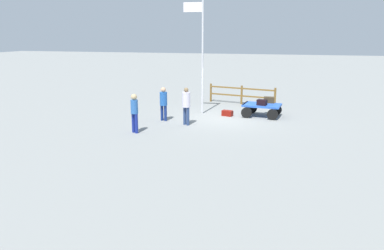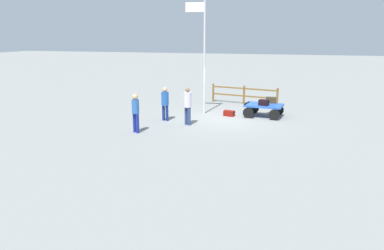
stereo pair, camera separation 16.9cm
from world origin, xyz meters
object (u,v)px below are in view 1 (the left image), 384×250
at_px(luggage_cart, 261,107).
at_px(worker_lead, 186,103).
at_px(suitcase_tan, 227,113).
at_px(flagpole, 201,49).
at_px(suitcase_olive, 262,102).
at_px(suitcase_navy, 269,100).
at_px(worker_supervisor, 164,101).
at_px(worker_trailing, 134,110).

height_order(luggage_cart, worker_lead, worker_lead).
height_order(suitcase_tan, flagpole, flagpole).
bearing_deg(suitcase_olive, luggage_cart, -83.56).
height_order(suitcase_navy, suitcase_tan, suitcase_navy).
bearing_deg(worker_supervisor, suitcase_olive, -157.41).
xyz_separation_m(suitcase_navy, suitcase_tan, (2.03, 0.83, -0.65)).
bearing_deg(suitcase_tan, suitcase_olive, -178.52).
relative_size(suitcase_olive, flagpole, 0.09).
height_order(suitcase_olive, flagpole, flagpole).
relative_size(suitcase_olive, suitcase_navy, 0.97).
bearing_deg(worker_lead, flagpole, -90.49).
bearing_deg(suitcase_olive, worker_trailing, 41.36).
xyz_separation_m(suitcase_tan, worker_lead, (1.52, 2.41, 0.89)).
bearing_deg(luggage_cart, worker_supervisor, 25.99).
bearing_deg(suitcase_olive, worker_lead, 37.11).
height_order(suitcase_olive, suitcase_navy, suitcase_navy).
bearing_deg(worker_lead, luggage_cart, -139.28).
bearing_deg(suitcase_tan, worker_lead, 57.82).
height_order(luggage_cart, suitcase_olive, suitcase_olive).
height_order(suitcase_navy, worker_trailing, worker_trailing).
relative_size(suitcase_olive, suitcase_tan, 0.90).
bearing_deg(worker_trailing, worker_supervisor, -99.84).
distance_m(suitcase_navy, suitcase_tan, 2.28).
height_order(luggage_cart, worker_supervisor, worker_supervisor).
height_order(suitcase_tan, worker_supervisor, worker_supervisor).
distance_m(suitcase_olive, worker_lead, 4.07).
xyz_separation_m(suitcase_olive, worker_supervisor, (4.54, 1.89, 0.18)).
xyz_separation_m(luggage_cart, worker_supervisor, (4.51, 2.20, 0.49)).
distance_m(luggage_cart, worker_lead, 4.27).
xyz_separation_m(luggage_cart, worker_lead, (3.21, 2.76, 0.56)).
bearing_deg(suitcase_tan, suitcase_navy, -157.68).
bearing_deg(suitcase_navy, flagpole, 9.21).
height_order(luggage_cart, suitcase_tan, luggage_cart).
bearing_deg(suitcase_navy, worker_lead, 42.45).
relative_size(worker_trailing, worker_supervisor, 1.02).
xyz_separation_m(suitcase_olive, worker_lead, (3.24, 2.45, 0.25)).
xyz_separation_m(suitcase_navy, worker_lead, (3.54, 3.24, 0.24)).
xyz_separation_m(suitcase_tan, worker_supervisor, (2.82, 1.84, 0.82)).
bearing_deg(suitcase_olive, worker_supervisor, 22.59).
height_order(luggage_cart, suitcase_navy, suitcase_navy).
bearing_deg(luggage_cart, worker_lead, 40.72).
distance_m(luggage_cart, worker_supervisor, 5.04).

